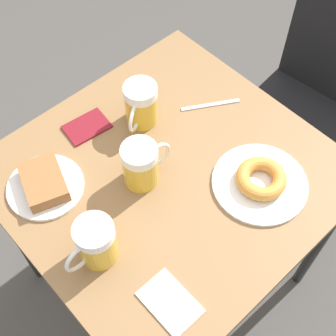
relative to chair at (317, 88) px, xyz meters
name	(u,v)px	position (x,y,z in m)	size (l,w,h in m)	color
ground_plane	(168,276)	(0.01, -0.77, -0.56)	(8.00, 8.00, 0.00)	#474442
table	(168,187)	(0.01, -0.77, 0.14)	(0.82, 0.84, 0.78)	olive
chair	(317,88)	(0.00, 0.00, 0.00)	(0.44, 0.44, 0.93)	black
plate_with_cake	(44,184)	(-0.18, -1.04, 0.24)	(0.21, 0.21, 0.05)	white
plate_with_donut	(260,181)	(0.20, -0.61, 0.24)	(0.26, 0.26, 0.05)	white
beer_mug_left	(141,105)	(-0.18, -0.70, 0.29)	(0.10, 0.13, 0.13)	gold
beer_mug_center	(96,243)	(0.07, -1.06, 0.29)	(0.10, 0.14, 0.13)	gold
beer_mug_right	(141,164)	(-0.03, -0.83, 0.29)	(0.10, 0.14, 0.13)	gold
napkin_folded	(170,302)	(0.28, -1.01, 0.22)	(0.14, 0.09, 0.00)	white
fork	(210,105)	(-0.08, -0.51, 0.22)	(0.10, 0.16, 0.00)	silver
passport_near_edge	(87,127)	(-0.27, -0.84, 0.22)	(0.10, 0.14, 0.01)	maroon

